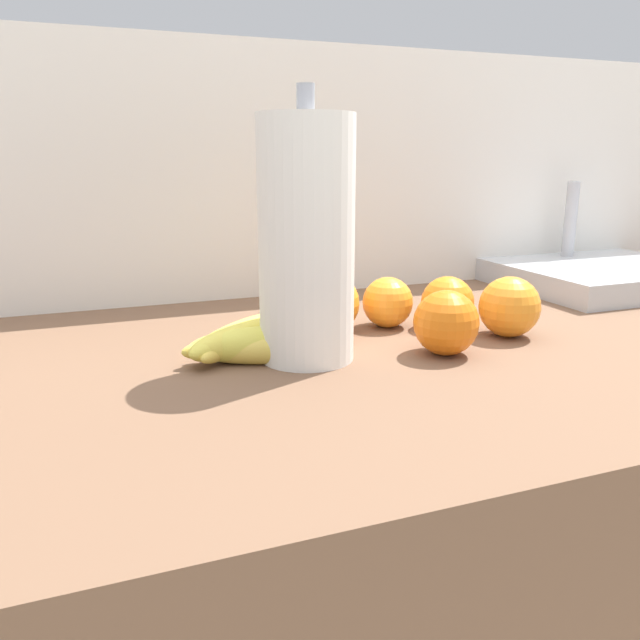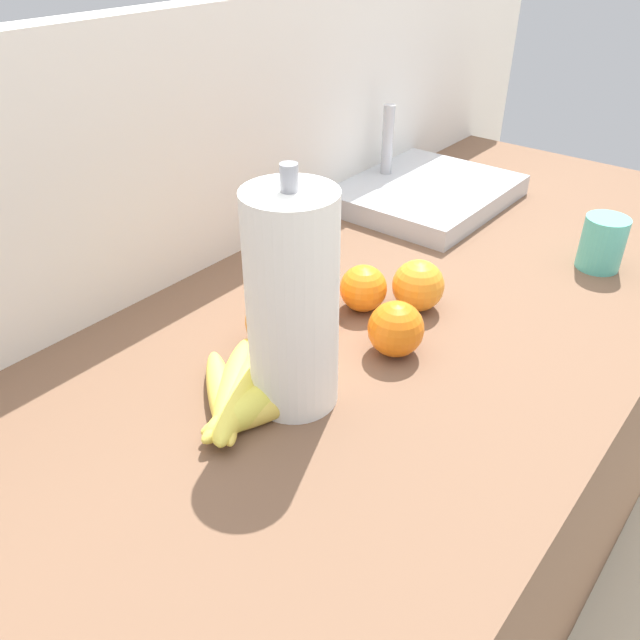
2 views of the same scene
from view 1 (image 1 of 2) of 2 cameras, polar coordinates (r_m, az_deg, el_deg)
The scene contains 10 objects.
counter at distance 1.09m, azimuth 13.51°, elevation -24.47°, with size 1.76×0.70×0.89m, color brown.
wall_back at distance 1.27m, azimuth 4.33°, elevation -7.31°, with size 2.16×0.06×1.30m, color silver.
banana_bunch at distance 0.77m, azimuth -5.85°, elevation -1.76°, with size 0.21×0.19×0.04m.
orange_back_left at distance 0.78m, azimuth 11.28°, elevation -0.25°, with size 0.08×0.08×0.08m, color orange.
orange_back_right at distance 0.88m, azimuth 16.69°, elevation 1.14°, with size 0.08×0.08×0.08m, color orange.
orange_center at distance 0.89m, azimuth 6.11°, elevation 1.60°, with size 0.07×0.07×0.07m, color orange.
orange_front at distance 0.90m, azimuth 11.40°, elevation 1.54°, with size 0.07×0.07×0.07m, color orange.
orange_right at distance 0.86m, azimuth 0.82°, elevation 1.52°, with size 0.08×0.08×0.08m, color orange.
paper_towel_roll at distance 0.73m, azimuth -1.24°, elevation 7.15°, with size 0.11×0.11×0.31m.
sink_basin at distance 1.28m, azimuth 24.30°, elevation 3.76°, with size 0.36×0.30×0.19m.
Camera 1 is at (-0.51, -0.68, 1.12)m, focal length 35.55 mm.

